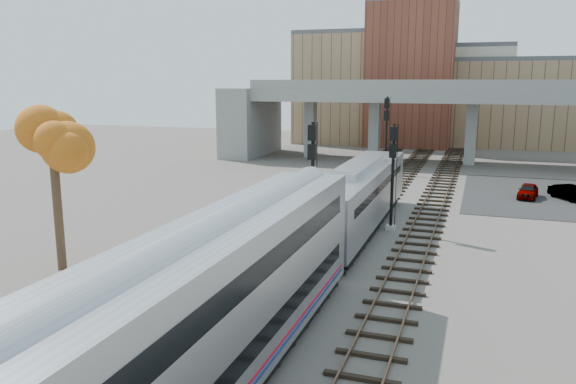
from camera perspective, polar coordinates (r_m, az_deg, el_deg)
The scene contains 15 objects.
ground at distance 25.20m, azimuth -1.20°, elevation -10.63°, with size 160.00×160.00×0.00m, color #47423D.
platform at distance 28.32m, azimuth -15.25°, elevation -8.15°, with size 4.50×60.00×0.35m, color #9E9E99.
yellow_strip at distance 27.28m, azimuth -11.93°, elevation -8.35°, with size 0.70×60.00×0.01m, color yellow.
tracks at distance 36.39m, azimuth 7.02°, elevation -3.67°, with size 10.70×95.00×0.25m.
overpass at distance 67.11m, azimuth 16.42°, elevation 7.74°, with size 54.00×12.00×9.50m.
buildings_far at distance 88.79m, azimuth 14.81°, elevation 9.90°, with size 43.00×21.00×20.60m.
parking_lot at distance 51.15m, azimuth 25.28°, elevation -0.40°, with size 14.00×18.00×0.04m, color black.
locomotive at distance 35.73m, azimuth 7.15°, elevation -0.32°, with size 3.02×19.05×4.10m.
coach at distance 15.18m, azimuth -11.44°, elevation -14.73°, with size 3.03×25.00×5.00m.
signal_mast_near at distance 32.96m, azimuth 2.48°, elevation 0.94°, with size 0.60×0.64×7.05m.
signal_mast_mid at distance 35.84m, azimuth 10.54°, elevation 1.27°, with size 0.60×0.64×6.76m.
signal_mast_far at distance 58.58m, azimuth 9.94°, elevation 5.81°, with size 0.60×0.64×7.81m.
tree at distance 29.59m, azimuth -22.81°, elevation 4.47°, with size 3.60×3.60×8.56m.
car_a at distance 49.37m, azimuth 23.20°, elevation 0.11°, with size 1.40×3.49×1.19m, color #99999E.
car_b at distance 50.02m, azimuth 26.63°, elevation -0.05°, with size 1.25×3.58×1.18m, color #99999E.
Camera 1 is at (8.11, -21.94, 9.39)m, focal length 35.00 mm.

